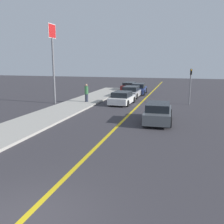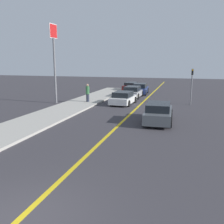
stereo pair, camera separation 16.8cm
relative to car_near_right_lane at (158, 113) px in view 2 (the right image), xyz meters
The scene contains 11 objects.
ground_plane 12.54m from the car_near_right_lane, 101.29° to the right, with size 120.00×120.00×0.00m, color #38353A.
road_center_line 6.26m from the car_near_right_lane, 113.21° to the left, with size 0.20×60.00×0.01m.
sidewalk_left 9.18m from the car_near_right_lane, 154.83° to the left, with size 3.47×32.35×0.15m.
car_near_right_lane is the anchor object (origin of this frame).
car_ahead_center 7.82m from the car_near_right_lane, 121.96° to the left, with size 2.12×4.06×1.27m.
car_far_distant 12.32m from the car_near_right_lane, 109.91° to the left, with size 1.99×4.41×1.33m.
car_parked_left_lot 15.41m from the car_near_right_lane, 104.65° to the left, with size 2.01×4.17×1.39m.
car_oncoming_far 19.52m from the car_near_right_lane, 107.42° to the left, with size 1.97×4.54×1.21m.
pedestrian_mid_group 9.98m from the car_near_right_lane, 141.26° to the left, with size 0.37×0.37×1.82m.
traffic_light 8.61m from the car_near_right_lane, 74.26° to the left, with size 0.18×0.40×3.49m.
roadside_sign 13.00m from the car_near_right_lane, 153.96° to the left, with size 0.20×1.42×7.75m.
Camera 2 is at (4.11, -4.97, 4.21)m, focal length 40.00 mm.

